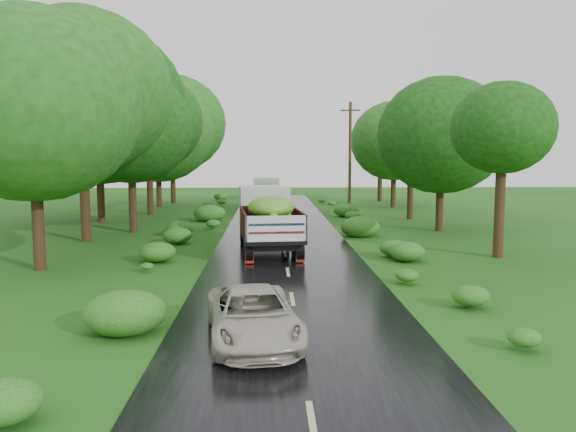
{
  "coord_description": "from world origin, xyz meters",
  "views": [
    {
      "loc": [
        -0.69,
        -16.83,
        4.42
      ],
      "look_at": [
        0.14,
        8.11,
        1.7
      ],
      "focal_mm": 35.0,
      "sensor_mm": 36.0,
      "label": 1
    }
  ],
  "objects_px": {
    "truck_near": "(268,216)",
    "utility_pole": "(350,156)",
    "truck_far": "(265,192)",
    "car": "(253,316)"
  },
  "relations": [
    {
      "from": "truck_near",
      "to": "utility_pole",
      "type": "distance_m",
      "value": 18.7
    },
    {
      "from": "truck_near",
      "to": "truck_far",
      "type": "distance_m",
      "value": 19.39
    },
    {
      "from": "truck_near",
      "to": "car",
      "type": "xyz_separation_m",
      "value": [
        -0.33,
        -12.68,
        -1.0
      ]
    },
    {
      "from": "truck_near",
      "to": "utility_pole",
      "type": "height_order",
      "value": "utility_pole"
    },
    {
      "from": "truck_far",
      "to": "truck_near",
      "type": "bearing_deg",
      "value": -84.89
    },
    {
      "from": "truck_far",
      "to": "car",
      "type": "height_order",
      "value": "truck_far"
    },
    {
      "from": "truck_far",
      "to": "utility_pole",
      "type": "relative_size",
      "value": 0.73
    },
    {
      "from": "truck_near",
      "to": "truck_far",
      "type": "height_order",
      "value": "truck_near"
    },
    {
      "from": "truck_near",
      "to": "utility_pole",
      "type": "bearing_deg",
      "value": 64.91
    },
    {
      "from": "truck_near",
      "to": "car",
      "type": "relative_size",
      "value": 1.6
    }
  ]
}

